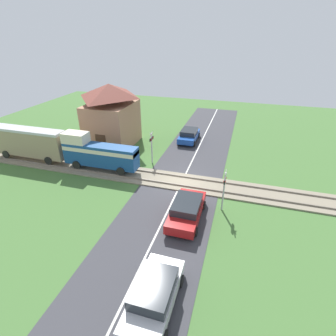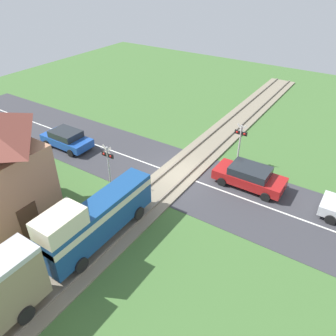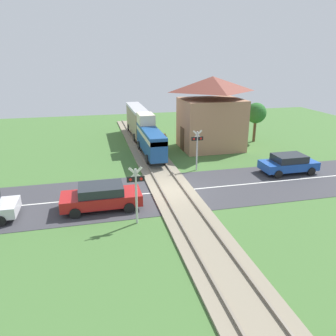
# 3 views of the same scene
# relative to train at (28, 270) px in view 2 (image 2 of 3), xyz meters

# --- Properties ---
(ground_plane) EXTENTS (60.00, 60.00, 0.00)m
(ground_plane) POSITION_rel_train_xyz_m (0.00, -11.60, -1.86)
(ground_plane) COLOR #426B33
(road_surface) EXTENTS (48.00, 6.40, 0.02)m
(road_surface) POSITION_rel_train_xyz_m (0.00, -11.60, -1.85)
(road_surface) COLOR #38383D
(road_surface) RESTS_ON ground_plane
(track_bed) EXTENTS (2.80, 48.00, 0.24)m
(track_bed) POSITION_rel_train_xyz_m (0.00, -11.60, -1.80)
(track_bed) COLOR gray
(track_bed) RESTS_ON ground_plane
(train) EXTENTS (1.58, 14.83, 3.18)m
(train) POSITION_rel_train_xyz_m (0.00, 0.00, 0.00)
(train) COLOR navy
(train) RESTS_ON track_bed
(car_near_crossing) EXTENTS (4.48, 2.05, 1.43)m
(car_near_crossing) POSITION_rel_train_xyz_m (-4.53, -13.04, -1.10)
(car_near_crossing) COLOR #A81919
(car_near_crossing) RESTS_ON ground_plane
(car_far_side) EXTENTS (4.12, 1.98, 1.40)m
(car_far_side) POSITION_rel_train_xyz_m (9.26, -10.16, -1.12)
(car_far_side) COLOR #1E4CA8
(car_far_side) RESTS_ON ground_plane
(crossing_signal_west_approach) EXTENTS (0.90, 0.18, 3.12)m
(crossing_signal_west_approach) POSITION_rel_train_xyz_m (-2.82, -15.21, 0.13)
(crossing_signal_west_approach) COLOR #B7B7B7
(crossing_signal_west_approach) RESTS_ON ground_plane
(crossing_signal_east_approach) EXTENTS (0.90, 0.18, 3.12)m
(crossing_signal_east_approach) POSITION_rel_train_xyz_m (2.82, -7.98, 0.13)
(crossing_signal_east_approach) COLOR #B7B7B7
(crossing_signal_east_approach) RESTS_ON ground_plane
(pedestrian_by_station) EXTENTS (0.38, 0.38, 1.53)m
(pedestrian_by_station) POSITION_rel_train_xyz_m (1.75, -1.72, -1.17)
(pedestrian_by_station) COLOR #B2282D
(pedestrian_by_station) RESTS_ON ground_plane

